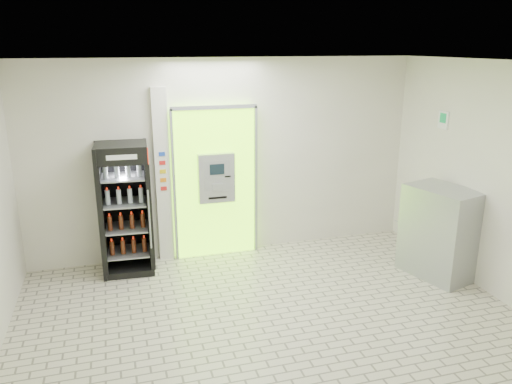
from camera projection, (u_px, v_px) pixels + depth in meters
name	position (u px, v px, depth m)	size (l,w,h in m)	color
ground	(277.00, 331.00, 5.75)	(6.00, 6.00, 0.00)	#BFB59E
room_shell	(280.00, 177.00, 5.22)	(6.00, 6.00, 6.00)	silver
atm_assembly	(215.00, 182.00, 7.58)	(1.30, 0.24, 2.33)	#8FFF15
pillar	(163.00, 176.00, 7.37)	(0.22, 0.11, 2.60)	silver
beverage_cooler	(126.00, 211.00, 7.08)	(0.74, 0.69, 1.88)	black
steel_cabinet	(440.00, 232.00, 7.00)	(0.89, 1.10, 1.29)	#9A9DA1
exit_sign	(443.00, 120.00, 7.23)	(0.02, 0.22, 0.26)	white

